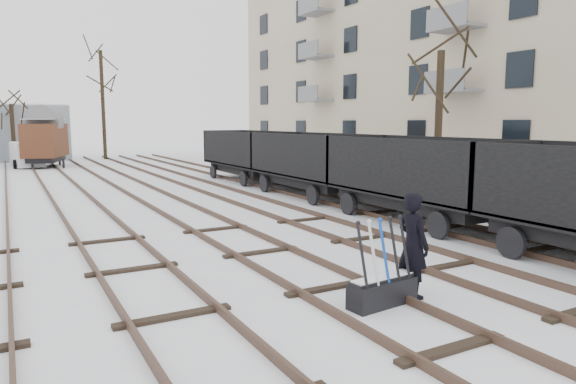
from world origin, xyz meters
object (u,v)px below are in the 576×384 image
ground_frame (382,289)px  panel_van (27,154)px  worker (413,245)px  box_van_wagon (45,139)px

ground_frame → panel_van: bearing=91.1°
ground_frame → worker: (0.75, 0.10, 0.66)m
panel_van → ground_frame: bearing=-89.2°
worker → panel_van: (-4.98, 32.98, -0.06)m
worker → box_van_wagon: bearing=5.4°
ground_frame → worker: worker is taller
ground_frame → panel_van: (-4.23, 33.08, 0.61)m
ground_frame → panel_van: size_ratio=0.37×
box_van_wagon → panel_van: 1.71m
worker → box_van_wagon: 32.51m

